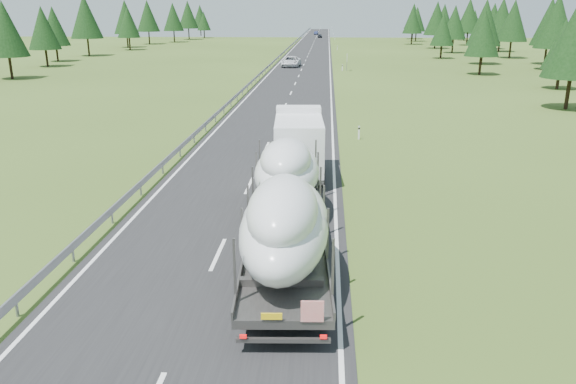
# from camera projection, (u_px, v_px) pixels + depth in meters

# --- Properties ---
(road_surface) EXTENTS (10.00, 400.00, 0.02)m
(road_surface) POSITION_uv_depth(u_px,v_px,m) (306.00, 60.00, 108.10)
(road_surface) COLOR black
(road_surface) RESTS_ON ground
(guardrail) EXTENTS (0.10, 400.00, 0.76)m
(guardrail) POSITION_uv_depth(u_px,v_px,m) (278.00, 57.00, 108.20)
(guardrail) COLOR slate
(guardrail) RESTS_ON ground
(marker_posts) EXTENTS (0.13, 350.08, 1.00)m
(marker_posts) POSITION_uv_depth(u_px,v_px,m) (336.00, 42.00, 159.74)
(marker_posts) COLOR silver
(marker_posts) RESTS_ON ground
(highway_sign) EXTENTS (0.08, 0.90, 2.60)m
(highway_sign) POSITION_uv_depth(u_px,v_px,m) (347.00, 59.00, 88.09)
(highway_sign) COLOR slate
(highway_sign) RESTS_ON ground
(tree_line_right) EXTENTS (28.27, 248.33, 12.57)m
(tree_line_right) POSITION_uv_depth(u_px,v_px,m) (549.00, 24.00, 87.58)
(tree_line_right) COLOR black
(tree_line_right) RESTS_ON ground
(tree_line_left) EXTENTS (14.03, 247.93, 12.51)m
(tree_line_left) POSITION_uv_depth(u_px,v_px,m) (60.00, 21.00, 101.42)
(tree_line_left) COLOR black
(tree_line_left) RESTS_ON ground
(boat_truck) EXTENTS (3.66, 20.05, 4.11)m
(boat_truck) POSITION_uv_depth(u_px,v_px,m) (289.00, 182.00, 23.31)
(boat_truck) COLOR white
(boat_truck) RESTS_ON ground
(distant_van) EXTENTS (3.27, 6.41, 1.73)m
(distant_van) POSITION_uv_depth(u_px,v_px,m) (291.00, 62.00, 94.85)
(distant_van) COLOR silver
(distant_van) RESTS_ON ground
(distant_car_dark) EXTENTS (1.67, 3.82, 1.28)m
(distant_car_dark) POSITION_uv_depth(u_px,v_px,m) (320.00, 36.00, 199.45)
(distant_car_dark) COLOR black
(distant_car_dark) RESTS_ON ground
(distant_car_blue) EXTENTS (1.75, 4.16, 1.34)m
(distant_car_blue) POSITION_uv_depth(u_px,v_px,m) (316.00, 33.00, 225.78)
(distant_car_blue) COLOR #171F41
(distant_car_blue) RESTS_ON ground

